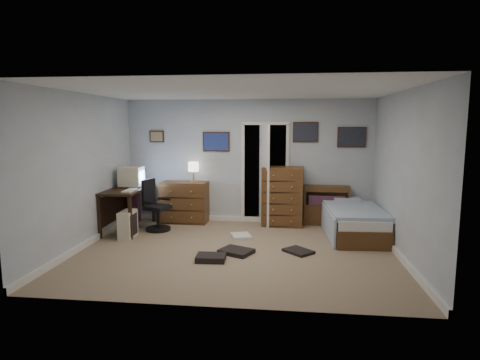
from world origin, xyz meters
name	(u,v)px	position (x,y,z in m)	size (l,w,h in m)	color
floor	(236,251)	(0.00, 0.00, -0.01)	(5.00, 4.00, 0.02)	gray
computer_desk	(123,197)	(-2.30, 1.08, 0.62)	(0.67, 1.41, 0.81)	black
crt_monitor	(132,177)	(-2.18, 1.23, 1.01)	(0.43, 0.39, 0.39)	beige
keyboard	(130,190)	(-2.02, 0.73, 0.82)	(0.16, 0.43, 0.03)	beige
pc_tower	(128,224)	(-2.00, 0.53, 0.24)	(0.23, 0.46, 0.48)	beige
office_chair	(155,211)	(-1.68, 1.09, 0.37)	(0.59, 0.59, 0.97)	black
media_stack	(135,200)	(-2.32, 1.71, 0.45)	(0.18, 0.18, 0.89)	maroon
low_dresser	(185,202)	(-1.29, 1.77, 0.42)	(0.94, 0.47, 0.84)	brown
table_lamp	(193,167)	(-1.09, 1.77, 1.14)	(0.21, 0.21, 0.41)	gold
doorway	(266,172)	(0.35, 2.27, 1.00)	(0.96, 1.12, 2.05)	black
tall_dresser	(283,196)	(0.72, 1.75, 0.58)	(0.80, 0.47, 1.17)	brown
headboard_bookcase	(326,204)	(1.59, 1.86, 0.42)	(0.89, 0.26, 0.79)	brown
bed	(353,221)	(1.99, 1.09, 0.27)	(1.02, 1.80, 0.58)	brown
wall_posters	(276,137)	(0.57, 1.98, 1.75)	(4.38, 0.04, 0.60)	#331E11
floor_clutter	(240,250)	(0.07, -0.06, 0.03)	(1.78, 1.66, 0.09)	black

